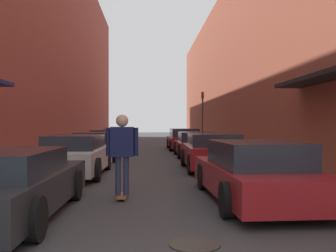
# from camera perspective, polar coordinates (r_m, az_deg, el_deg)

# --- Properties ---
(ground) EXTENTS (106.47, 106.47, 0.00)m
(ground) POSITION_cam_1_polar(r_m,az_deg,el_deg) (20.93, -3.15, -4.18)
(ground) COLOR #38383A
(curb_strip_left) EXTENTS (1.80, 48.39, 0.12)m
(curb_strip_left) POSITION_cam_1_polar(r_m,az_deg,el_deg) (26.12, -12.59, -3.17)
(curb_strip_left) COLOR #A3A099
(curb_strip_left) RESTS_ON ground
(curb_strip_right) EXTENTS (1.80, 48.39, 0.12)m
(curb_strip_right) POSITION_cam_1_polar(r_m,az_deg,el_deg) (26.10, 6.34, -3.16)
(curb_strip_right) COLOR #A3A099
(curb_strip_right) RESTS_ON ground
(building_row_left) EXTENTS (4.90, 48.39, 14.52)m
(building_row_left) POSITION_cam_1_polar(r_m,az_deg,el_deg) (27.29, -18.76, 12.17)
(building_row_left) COLOR brown
(building_row_left) RESTS_ON ground
(building_row_right) EXTENTS (4.90, 48.39, 10.89)m
(building_row_right) POSITION_cam_1_polar(r_m,az_deg,el_deg) (26.95, 12.50, 8.42)
(building_row_right) COLOR brown
(building_row_right) RESTS_ON ground
(parked_car_left_0) EXTENTS (2.07, 4.66, 1.18)m
(parked_car_left_0) POSITION_cam_1_polar(r_m,az_deg,el_deg) (7.14, -23.70, -8.15)
(parked_car_left_0) COLOR #232326
(parked_car_left_0) RESTS_ON ground
(parked_car_left_1) EXTENTS (1.87, 4.51, 1.29)m
(parked_car_left_1) POSITION_cam_1_polar(r_m,az_deg,el_deg) (12.26, -13.84, -4.39)
(parked_car_left_1) COLOR silver
(parked_car_left_1) RESTS_ON ground
(parked_car_left_2) EXTENTS (1.99, 3.96, 1.26)m
(parked_car_left_2) POSITION_cam_1_polar(r_m,az_deg,el_deg) (17.36, -10.99, -3.07)
(parked_car_left_2) COLOR maroon
(parked_car_left_2) RESTS_ON ground
(parked_car_left_3) EXTENTS (1.93, 4.67, 1.29)m
(parked_car_left_3) POSITION_cam_1_polar(r_m,az_deg,el_deg) (22.31, -9.38, -2.29)
(parked_car_left_3) COLOR #515459
(parked_car_left_3) RESTS_ON ground
(parked_car_left_4) EXTENTS (1.92, 4.20, 1.29)m
(parked_car_left_4) POSITION_cam_1_polar(r_m,az_deg,el_deg) (28.12, -8.04, -1.77)
(parked_car_left_4) COLOR navy
(parked_car_left_4) RESTS_ON ground
(parked_car_right_0) EXTENTS (1.95, 4.66, 1.27)m
(parked_car_right_0) POSITION_cam_1_polar(r_m,az_deg,el_deg) (8.13, 13.01, -6.91)
(parked_car_right_0) COLOR maroon
(parked_car_right_0) RESTS_ON ground
(parked_car_right_1) EXTENTS (2.05, 3.95, 1.29)m
(parked_car_right_1) POSITION_cam_1_polar(r_m,az_deg,el_deg) (13.44, 6.85, -3.97)
(parked_car_right_1) COLOR maroon
(parked_car_right_1) RESTS_ON ground
(parked_car_right_2) EXTENTS (2.06, 4.08, 1.24)m
(parked_car_right_2) POSITION_cam_1_polar(r_m,az_deg,el_deg) (18.84, 4.31, -2.83)
(parked_car_right_2) COLOR maroon
(parked_car_right_2) RESTS_ON ground
(parked_car_right_3) EXTENTS (2.06, 4.72, 1.35)m
(parked_car_right_3) POSITION_cam_1_polar(r_m,az_deg,el_deg) (24.01, 2.44, -2.05)
(parked_car_right_3) COLOR maroon
(parked_car_right_3) RESTS_ON ground
(skateboarder) EXTENTS (0.71, 0.78, 1.84)m
(skateboarder) POSITION_cam_1_polar(r_m,az_deg,el_deg) (8.23, -7.01, -3.15)
(skateboarder) COLOR brown
(skateboarder) RESTS_ON ground
(manhole_cover) EXTENTS (0.70, 0.70, 0.02)m
(manhole_cover) POSITION_cam_1_polar(r_m,az_deg,el_deg) (5.30, 4.07, -17.51)
(manhole_cover) COLOR #332D28
(manhole_cover) RESTS_ON ground
(traffic_light) EXTENTS (0.16, 0.22, 3.72)m
(traffic_light) POSITION_cam_1_polar(r_m,az_deg,el_deg) (25.70, 5.29, 2.01)
(traffic_light) COLOR #2D2D2D
(traffic_light) RESTS_ON curb_strip_right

